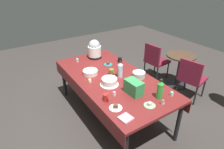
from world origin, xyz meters
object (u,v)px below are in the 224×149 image
object	(u,v)px
cupcake_vanilla	(90,81)
coffee_mug_red	(106,97)
coffee_mug_olive	(112,72)
round_cafe_table	(179,65)
dessert_plate_white	(116,107)
ceramic_snack_bowl	(90,72)
dessert_plate_teal	(108,64)
frosted_layer_cake	(109,82)
soda_carton	(134,87)
soda_bottle_lime_soda	(160,89)
glass_salad_bowl	(139,75)
cupcake_mint	(77,60)
potluck_table	(112,81)
cupcake_lemon	(163,102)
soda_bottle_water	(120,70)
cupcake_cocoa	(114,93)
maroon_chair_left	(155,59)
maroon_chair_right	(191,77)
dessert_plate_sage	(149,105)
coffee_mug_black	(120,60)
cupcake_berry	(172,94)
slow_cooker	(94,49)

from	to	relation	value
cupcake_vanilla	coffee_mug_red	bearing A→B (deg)	-3.85
coffee_mug_olive	round_cafe_table	size ratio (longest dim) A/B	0.17
dessert_plate_white	round_cafe_table	bearing A→B (deg)	108.94
ceramic_snack_bowl	dessert_plate_teal	xyz separation A→B (m)	(-0.15, 0.44, -0.02)
frosted_layer_cake	coffee_mug_olive	distance (m)	0.31
coffee_mug_olive	soda_carton	world-z (taller)	soda_carton
soda_bottle_lime_soda	soda_carton	size ratio (longest dim) A/B	1.10
glass_salad_bowl	cupcake_mint	bearing A→B (deg)	-151.77
potluck_table	round_cafe_table	size ratio (longest dim) A/B	3.06
soda_carton	cupcake_lemon	bearing A→B (deg)	20.82
soda_bottle_water	coffee_mug_red	size ratio (longest dim) A/B	2.44
cupcake_lemon	coffee_mug_olive	world-z (taller)	coffee_mug_olive
coffee_mug_olive	cupcake_cocoa	bearing A→B (deg)	-29.68
maroon_chair_left	round_cafe_table	size ratio (longest dim) A/B	1.18
potluck_table	maroon_chair_right	bearing A→B (deg)	74.67
ceramic_snack_bowl	soda_carton	distance (m)	0.86
glass_salad_bowl	cupcake_cocoa	bearing A→B (deg)	-71.02
cupcake_mint	cupcake_lemon	size ratio (longest dim) A/B	1.00
cupcake_mint	dessert_plate_sage	bearing A→B (deg)	7.08
potluck_table	dessert_plate_sage	distance (m)	0.88
dessert_plate_white	round_cafe_table	world-z (taller)	dessert_plate_white
frosted_layer_cake	dessert_plate_sage	bearing A→B (deg)	12.28
dessert_plate_sage	dessert_plate_teal	world-z (taller)	dessert_plate_teal
cupcake_vanilla	soda_bottle_water	xyz separation A→B (m)	(0.11, 0.49, 0.10)
dessert_plate_white	dessert_plate_teal	bearing A→B (deg)	152.27
cupcake_mint	coffee_mug_olive	xyz separation A→B (m)	(0.78, 0.26, 0.02)
frosted_layer_cake	glass_salad_bowl	xyz separation A→B (m)	(0.06, 0.52, -0.01)
dessert_plate_teal	maroon_chair_left	size ratio (longest dim) A/B	0.18
soda_bottle_lime_soda	coffee_mug_red	xyz separation A→B (m)	(-0.34, -0.63, -0.08)
glass_salad_bowl	dessert_plate_sage	distance (m)	0.74
coffee_mug_black	round_cafe_table	bearing A→B (deg)	74.63
cupcake_lemon	soda_bottle_water	distance (m)	0.88
soda_bottle_water	maroon_chair_left	size ratio (longest dim) A/B	0.33
ceramic_snack_bowl	dessert_plate_teal	world-z (taller)	ceramic_snack_bowl
maroon_chair_right	dessert_plate_teal	bearing A→B (deg)	-122.46
frosted_layer_cake	coffee_mug_red	xyz separation A→B (m)	(0.31, -0.25, -0.00)
coffee_mug_red	coffee_mug_black	size ratio (longest dim) A/B	1.05
cupcake_cocoa	maroon_chair_left	size ratio (longest dim) A/B	0.08
frosted_layer_cake	cupcake_berry	size ratio (longest dim) A/B	4.17
dessert_plate_teal	coffee_mug_red	xyz separation A→B (m)	(0.90, -0.60, 0.04)
soda_bottle_water	coffee_mug_red	xyz separation A→B (m)	(0.42, -0.52, -0.08)
maroon_chair_right	coffee_mug_black	bearing A→B (deg)	-127.41
coffee_mug_red	coffee_mug_black	bearing A→B (deg)	136.12
potluck_table	ceramic_snack_bowl	world-z (taller)	ceramic_snack_bowl
dessert_plate_sage	dessert_plate_teal	bearing A→B (deg)	171.35
cupcake_berry	maroon_chair_right	distance (m)	1.24
frosted_layer_cake	coffee_mug_black	bearing A→B (deg)	133.86
cupcake_cocoa	coffee_mug_red	size ratio (longest dim) A/B	0.59
cupcake_vanilla	soda_bottle_water	world-z (taller)	soda_bottle_water
slow_cooker	cupcake_berry	distance (m)	1.74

